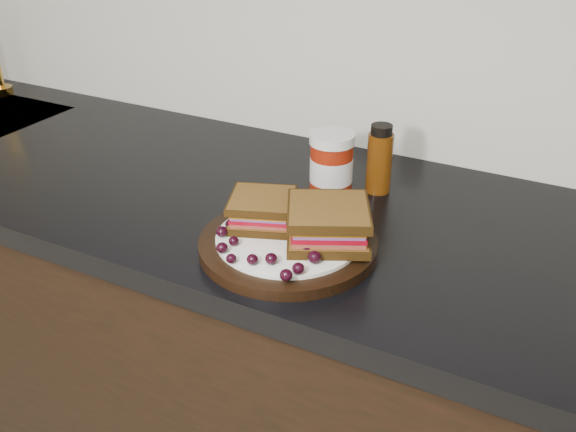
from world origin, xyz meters
The scene contains 27 objects.
base_cabinets centered at (0.00, 1.70, 0.43)m, with size 3.96×0.58×0.86m, color black.
countertop centered at (0.00, 1.70, 0.88)m, with size 3.98×0.60×0.04m, color black.
plate centered at (-0.01, 1.56, 0.91)m, with size 0.28×0.28×0.02m, color black.
sandwich_left centered at (-0.07, 1.58, 0.95)m, with size 0.10×0.10×0.05m, color brown, non-canonical shape.
sandwich_right centered at (0.05, 1.58, 0.95)m, with size 0.12×0.12×0.06m, color brown, non-canonical shape.
grape_0 centered at (-0.10, 1.51, 0.93)m, with size 0.02×0.02×0.02m, color black.
grape_1 centered at (-0.07, 1.50, 0.93)m, with size 0.02×0.02×0.01m, color black.
grape_2 centered at (-0.08, 1.47, 0.93)m, with size 0.02×0.02×0.02m, color black.
grape_3 centered at (-0.05, 1.45, 0.93)m, with size 0.02×0.02×0.01m, color black.
grape_4 centered at (-0.02, 1.46, 0.93)m, with size 0.02×0.02×0.02m, color black.
grape_5 centered at (0.00, 1.48, 0.93)m, with size 0.02×0.02×0.02m, color black.
grape_6 centered at (0.04, 1.45, 0.93)m, with size 0.02×0.02×0.02m, color black.
grape_7 centered at (0.05, 1.47, 0.93)m, with size 0.02×0.02×0.02m, color black.
grape_8 centered at (0.06, 1.51, 0.93)m, with size 0.02×0.02×0.02m, color black.
grape_9 centered at (0.04, 1.52, 0.93)m, with size 0.02×0.02×0.02m, color black.
grape_10 centered at (0.07, 1.57, 0.93)m, with size 0.02×0.02×0.02m, color black.
grape_11 centered at (0.06, 1.57, 0.93)m, with size 0.02×0.02×0.02m, color black.
grape_12 centered at (0.06, 1.59, 0.93)m, with size 0.02×0.02×0.02m, color black.
grape_13 centered at (-0.08, 1.62, 0.93)m, with size 0.02×0.02×0.01m, color black.
grape_14 centered at (-0.09, 1.60, 0.93)m, with size 0.02×0.02×0.01m, color black.
grape_15 centered at (-0.08, 1.57, 0.93)m, with size 0.02×0.02×0.02m, color black.
grape_16 centered at (-0.10, 1.54, 0.93)m, with size 0.02×0.02×0.02m, color black.
grape_17 centered at (-0.06, 1.60, 0.93)m, with size 0.02×0.02×0.02m, color black.
grape_18 centered at (-0.09, 1.58, 0.93)m, with size 0.02×0.02×0.02m, color black.
grape_19 centered at (-0.09, 1.58, 0.93)m, with size 0.02×0.02×0.02m, color black.
condiment_jar centered at (-0.03, 1.77, 0.96)m, with size 0.08×0.08×0.12m, color maroon.
oil_bottle centered at (0.04, 1.82, 0.96)m, with size 0.05×0.05×0.13m, color #522808.
Camera 1 is at (0.39, 0.80, 1.43)m, focal length 40.00 mm.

